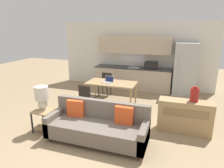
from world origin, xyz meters
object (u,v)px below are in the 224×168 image
at_px(table_lamp, 42,96).
at_px(vase, 195,94).
at_px(side_table, 44,117).
at_px(dining_chair_far_left, 106,83).
at_px(refrigerator, 185,69).
at_px(credenza, 185,116).
at_px(dining_chair_near_left, 87,96).
at_px(laptop, 108,81).
at_px(couch, 98,126).
at_px(dining_table, 111,84).

bearing_deg(table_lamp, vase, 17.12).
xyz_separation_m(side_table, dining_chair_far_left, (0.48, 3.00, 0.11)).
bearing_deg(refrigerator, credenza, -89.81).
xyz_separation_m(table_lamp, dining_chair_near_left, (0.50, 1.41, -0.41)).
relative_size(table_lamp, laptop, 1.59).
distance_m(couch, dining_chair_near_left, 1.71).
distance_m(dining_chair_near_left, dining_chair_far_left, 1.56).
bearing_deg(dining_chair_near_left, couch, 131.29).
relative_size(dining_table, laptop, 4.32).
bearing_deg(laptop, dining_chair_near_left, -105.60).
xyz_separation_m(side_table, dining_chair_near_left, (0.47, 1.44, 0.11)).
bearing_deg(refrigerator, dining_chair_near_left, -136.45).
xyz_separation_m(dining_table, table_lamp, (-1.02, -2.18, 0.20)).
distance_m(side_table, vase, 3.65).
distance_m(refrigerator, table_lamp, 5.22).
bearing_deg(dining_chair_far_left, credenza, -30.69).
height_order(couch, credenza, couch).
relative_size(refrigerator, dining_chair_far_left, 2.32).
bearing_deg(laptop, side_table, -98.73).
relative_size(couch, side_table, 4.13).
xyz_separation_m(dining_chair_near_left, dining_chair_far_left, (0.01, 1.56, 0.00)).
relative_size(table_lamp, dining_chair_far_left, 0.70).
bearing_deg(couch, vase, 28.12).
bearing_deg(side_table, dining_chair_near_left, 72.09).
relative_size(dining_table, table_lamp, 2.71).
xyz_separation_m(dining_table, dining_chair_far_left, (-0.51, 0.78, -0.21)).
bearing_deg(dining_chair_far_left, vase, -28.56).
bearing_deg(dining_chair_near_left, table_lamp, 77.75).
height_order(refrigerator, side_table, refrigerator).
height_order(dining_table, side_table, dining_table).
bearing_deg(table_lamp, laptop, 67.11).
bearing_deg(dining_chair_near_left, laptop, -111.46).
bearing_deg(dining_table, refrigerator, 39.58).
xyz_separation_m(dining_table, laptop, (-0.10, -0.01, 0.11)).
bearing_deg(table_lamp, side_table, -48.19).
distance_m(refrigerator, laptop, 3.03).
bearing_deg(dining_chair_near_left, vase, -179.35).
bearing_deg(side_table, refrigerator, 51.53).
xyz_separation_m(vase, dining_chair_far_left, (-2.95, 1.90, -0.50)).
relative_size(dining_table, side_table, 2.93).
relative_size(refrigerator, dining_table, 1.22).
xyz_separation_m(side_table, vase, (3.43, 1.10, 0.61)).
distance_m(couch, credenza, 2.11).
xyz_separation_m(side_table, credenza, (3.26, 1.06, 0.04)).
bearing_deg(couch, dining_chair_far_left, 107.57).
bearing_deg(table_lamp, couch, -0.25).
bearing_deg(refrigerator, dining_chair_far_left, -158.59).
bearing_deg(dining_chair_far_left, table_lamp, -95.50).
height_order(table_lamp, vase, vase).
bearing_deg(dining_table, table_lamp, -115.00).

